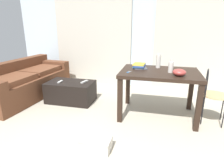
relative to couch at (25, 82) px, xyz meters
The scene contains 15 objects.
ground_plane 2.35m from the couch, 17.13° to the right, with size 7.68×7.68×0.00m, color #B2A893.
wall_back 2.74m from the couch, 30.59° to the left, with size 6.14×0.10×2.43m, color silver.
curtains 2.65m from the couch, 28.94° to the left, with size 4.19×0.03×2.13m.
couch is the anchor object (origin of this frame).
coffee_table 1.02m from the couch, ahead, with size 0.87×0.53×0.39m.
craft_table 2.67m from the couch, ahead, with size 1.20×0.84×0.74m.
wire_chair 3.41m from the couch, ahead, with size 0.39×0.42×0.82m.
bottle_near 2.67m from the couch, ahead, with size 0.08×0.08×0.25m.
bottle_far 2.86m from the couch, ahead, with size 0.07×0.07×0.20m.
bowl 2.98m from the couch, ahead, with size 0.19×0.19×0.10m, color #9E3833.
book_stack 2.36m from the couch, ahead, with size 0.26×0.33×0.08m.
scissors 2.26m from the couch, 10.52° to the right, with size 0.07×0.10×0.00m.
tv_remote_primary 1.29m from the couch, ahead, with size 0.05×0.19×0.02m, color #B7B7B2.
tv_remote_secondary 0.84m from the couch, ahead, with size 0.04×0.15×0.02m, color #B7B7B2.
shoebox 2.39m from the couch, 34.46° to the right, with size 0.36×0.24×0.15m.
Camera 1 is at (0.39, -1.32, 1.44)m, focal length 30.76 mm.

